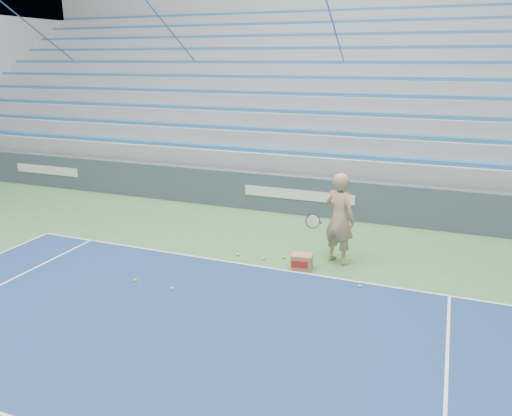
% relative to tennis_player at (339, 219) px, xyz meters
% --- Properties ---
extents(sponsor_barrier, '(30.00, 0.32, 1.10)m').
position_rel_tennis_player_xyz_m(sponsor_barrier, '(-1.79, 3.12, -0.45)').
color(sponsor_barrier, '#394758').
rests_on(sponsor_barrier, ground).
extents(bleachers, '(31.00, 9.15, 7.30)m').
position_rel_tennis_player_xyz_m(bleachers, '(-1.80, 8.84, 1.36)').
color(bleachers, '#96989E').
rests_on(bleachers, ground).
extents(tennis_player, '(1.04, 0.99, 2.00)m').
position_rel_tennis_player_xyz_m(tennis_player, '(0.00, 0.00, 0.00)').
color(tennis_player, tan).
rests_on(tennis_player, ground).
extents(ball_box, '(0.48, 0.39, 0.33)m').
position_rel_tennis_player_xyz_m(ball_box, '(-0.62, -0.65, -0.84)').
color(ball_box, '#987149').
rests_on(ball_box, ground).
extents(tennis_ball_0, '(0.07, 0.07, 0.07)m').
position_rel_tennis_player_xyz_m(tennis_ball_0, '(-1.16, -0.24, -0.97)').
color(tennis_ball_0, '#B1E22E').
rests_on(tennis_ball_0, ground).
extents(tennis_ball_1, '(0.07, 0.07, 0.07)m').
position_rel_tennis_player_xyz_m(tennis_ball_1, '(-3.54, -2.47, -0.97)').
color(tennis_ball_1, '#B1E22E').
rests_on(tennis_ball_1, ground).
extents(tennis_ball_2, '(0.07, 0.07, 0.07)m').
position_rel_tennis_player_xyz_m(tennis_ball_2, '(-1.55, -0.49, -0.97)').
color(tennis_ball_2, '#B1E22E').
rests_on(tennis_ball_2, ground).
extents(tennis_ball_3, '(0.07, 0.07, 0.07)m').
position_rel_tennis_player_xyz_m(tennis_ball_3, '(-2.66, -2.54, -0.97)').
color(tennis_ball_3, '#B1E22E').
rests_on(tennis_ball_3, ground).
extents(tennis_ball_4, '(0.07, 0.07, 0.07)m').
position_rel_tennis_player_xyz_m(tennis_ball_4, '(-2.18, -0.48, -0.97)').
color(tennis_ball_4, '#B1E22E').
rests_on(tennis_ball_4, ground).
extents(tennis_ball_5, '(0.07, 0.07, 0.07)m').
position_rel_tennis_player_xyz_m(tennis_ball_5, '(0.68, -1.12, -0.97)').
color(tennis_ball_5, '#B1E22E').
rests_on(tennis_ball_5, ground).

